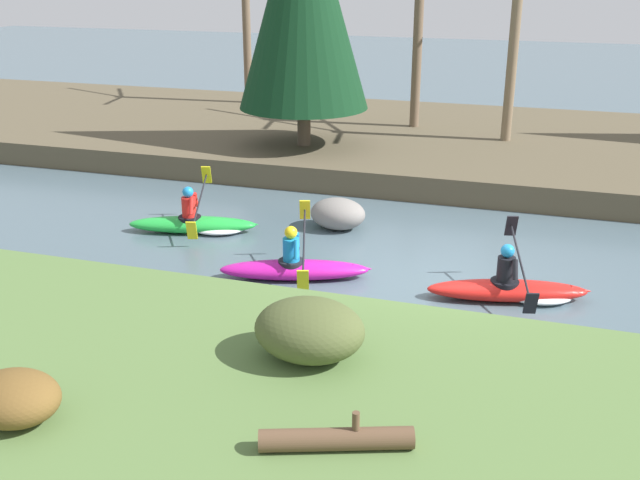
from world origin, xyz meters
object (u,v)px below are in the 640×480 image
Objects in this scene: driftwood_log at (337,439)px; boulder_midstream at (338,214)px; kayaker_middle at (296,267)px; kayaker_lead at (514,289)px; kayaker_trailing at (198,223)px.

boulder_midstream is at bearing 86.54° from driftwood_log.
kayaker_middle reaches higher than driftwood_log.
boulder_midstream is (-3.87, 2.55, 0.14)m from kayaker_lead.
kayaker_lead is at bearing -33.42° from boulder_midstream.
boulder_midstream is 0.74× the size of driftwood_log.
kayaker_lead is at bearing 56.06° from driftwood_log.
kayaker_lead is at bearing -28.13° from kayaker_trailing.
kayaker_middle is at bearing -47.23° from kayaker_trailing.
kayaker_middle is 1.00× the size of kayaker_trailing.
kayaker_lead is 5.93m from driftwood_log.
boulder_midstream is 8.63m from driftwood_log.
kayaker_lead is 6.78m from kayaker_trailing.
driftwood_log is (-1.45, -5.72, 0.55)m from kayaker_lead.
kayaker_middle is 5.98m from driftwood_log.
kayaker_middle is (-3.83, -0.27, 0.02)m from kayaker_lead.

